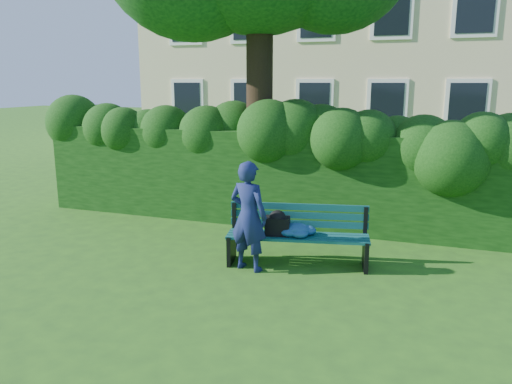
% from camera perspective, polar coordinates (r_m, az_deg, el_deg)
% --- Properties ---
extents(ground, '(80.00, 80.00, 0.00)m').
position_cam_1_polar(ground, '(7.87, -1.47, -7.67)').
color(ground, '#2A551A').
rests_on(ground, ground).
extents(hedge, '(10.00, 1.00, 1.80)m').
position_cam_1_polar(hedge, '(9.64, 3.16, 1.65)').
color(hedge, '#0D330B').
rests_on(hedge, ground).
extents(park_bench, '(2.17, 0.96, 0.89)m').
position_cam_1_polar(park_bench, '(7.53, 4.36, -4.59)').
color(park_bench, '#0D4542').
rests_on(park_bench, ground).
extents(man_reading, '(0.66, 0.50, 1.62)m').
position_cam_1_polar(man_reading, '(7.22, -0.86, -2.79)').
color(man_reading, navy).
rests_on(man_reading, ground).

